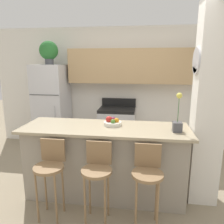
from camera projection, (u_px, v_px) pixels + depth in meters
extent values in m
plane|color=gray|center=(106.00, 193.00, 3.14)|extent=(14.00, 14.00, 0.00)
cube|color=white|center=(120.00, 88.00, 4.74)|extent=(5.60, 0.06, 2.55)
cube|color=tan|center=(134.00, 66.00, 4.40)|extent=(2.69, 0.32, 0.69)
cube|color=silver|center=(118.00, 74.00, 4.50)|extent=(0.78, 0.28, 0.12)
cube|color=white|center=(208.00, 108.00, 2.74)|extent=(0.36, 0.32, 2.55)
cylinder|color=silver|center=(196.00, 61.00, 2.64)|extent=(0.02, 0.33, 0.33)
cylinder|color=white|center=(196.00, 61.00, 2.64)|extent=(0.01, 0.29, 0.29)
cube|color=gray|center=(105.00, 162.00, 3.03)|extent=(2.11, 0.63, 0.96)
cube|color=tan|center=(105.00, 128.00, 2.92)|extent=(2.23, 0.75, 0.03)
cube|color=silver|center=(53.00, 121.00, 4.69)|extent=(0.63, 0.69, 1.22)
cube|color=silver|center=(51.00, 79.00, 4.48)|extent=(0.63, 0.69, 0.57)
cube|color=#333333|center=(44.00, 95.00, 4.21)|extent=(0.59, 0.01, 0.01)
cylinder|color=#B2B2B7|center=(55.00, 123.00, 4.30)|extent=(0.02, 0.02, 0.67)
cube|color=silver|center=(117.00, 131.00, 4.60)|extent=(0.73, 0.60, 0.85)
cube|color=black|center=(117.00, 110.00, 4.49)|extent=(0.73, 0.60, 0.06)
cube|color=black|center=(119.00, 102.00, 4.74)|extent=(0.73, 0.04, 0.16)
cube|color=black|center=(115.00, 133.00, 4.29)|extent=(0.44, 0.01, 0.27)
cylinder|color=olive|center=(49.00, 168.00, 2.52)|extent=(0.35, 0.35, 0.03)
cube|color=olive|center=(53.00, 150.00, 2.63)|extent=(0.30, 0.02, 0.28)
cylinder|color=olive|center=(37.00, 198.00, 2.50)|extent=(0.02, 0.02, 0.63)
cylinder|color=olive|center=(56.00, 200.00, 2.47)|extent=(0.02, 0.02, 0.63)
cylinder|color=olive|center=(46.00, 187.00, 2.72)|extent=(0.02, 0.02, 0.63)
cylinder|color=olive|center=(63.00, 189.00, 2.69)|extent=(0.02, 0.02, 0.63)
cylinder|color=olive|center=(97.00, 171.00, 2.44)|extent=(0.35, 0.35, 0.03)
cube|color=olive|center=(99.00, 153.00, 2.55)|extent=(0.30, 0.02, 0.28)
cylinder|color=olive|center=(85.00, 203.00, 2.42)|extent=(0.02, 0.02, 0.63)
cylinder|color=olive|center=(105.00, 204.00, 2.39)|extent=(0.02, 0.02, 0.63)
cylinder|color=olive|center=(90.00, 191.00, 2.64)|extent=(0.02, 0.02, 0.63)
cylinder|color=olive|center=(108.00, 192.00, 2.61)|extent=(0.02, 0.02, 0.63)
cylinder|color=olive|center=(148.00, 175.00, 2.36)|extent=(0.35, 0.35, 0.03)
cube|color=olive|center=(148.00, 155.00, 2.47)|extent=(0.30, 0.02, 0.28)
cylinder|color=olive|center=(136.00, 207.00, 2.35)|extent=(0.02, 0.02, 0.63)
cylinder|color=olive|center=(157.00, 209.00, 2.31)|extent=(0.02, 0.02, 0.63)
cylinder|color=olive|center=(137.00, 195.00, 2.56)|extent=(0.02, 0.02, 0.63)
cylinder|color=olive|center=(156.00, 196.00, 2.53)|extent=(0.02, 0.02, 0.63)
cylinder|color=#4C4C51|center=(49.00, 61.00, 4.40)|extent=(0.17, 0.17, 0.13)
sphere|color=#286B2D|center=(49.00, 50.00, 4.36)|extent=(0.37, 0.37, 0.37)
cube|color=#4C4C51|center=(177.00, 127.00, 2.70)|extent=(0.11, 0.11, 0.12)
cylinder|color=#386633|center=(178.00, 110.00, 2.65)|extent=(0.01, 0.01, 0.31)
sphere|color=#DBCC4C|center=(179.00, 96.00, 2.61)|extent=(0.07, 0.07, 0.07)
cylinder|color=silver|center=(113.00, 124.00, 2.98)|extent=(0.24, 0.24, 0.05)
sphere|color=orange|center=(117.00, 120.00, 2.96)|extent=(0.07, 0.07, 0.07)
sphere|color=#7A2D56|center=(113.00, 119.00, 3.02)|extent=(0.07, 0.07, 0.07)
sphere|color=red|center=(109.00, 119.00, 2.99)|extent=(0.09, 0.09, 0.09)
sphere|color=#4C7F2D|center=(113.00, 121.00, 2.92)|extent=(0.06, 0.06, 0.06)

